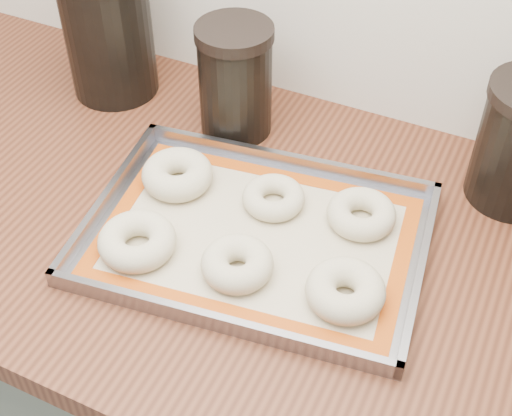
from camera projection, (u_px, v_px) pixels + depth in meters
The scene contains 12 objects.
cabinet at pixel (273, 409), 1.32m from camera, with size 3.00×0.65×0.86m, color slate.
countertop at pixel (278, 243), 1.01m from camera, with size 3.06×0.68×0.04m, color brown.
baking_tray at pixel (256, 236), 0.98m from camera, with size 0.50×0.39×0.03m.
baking_mat at pixel (256, 237), 0.98m from camera, with size 0.45×0.34×0.00m.
bagel_front_left at pixel (137, 241), 0.95m from camera, with size 0.11×0.11×0.04m, color beige.
bagel_front_mid at pixel (237, 264), 0.92m from camera, with size 0.10×0.10×0.04m, color beige.
bagel_front_right at pixel (345, 291), 0.89m from camera, with size 0.10×0.10×0.04m, color beige.
bagel_back_left at pixel (177, 174), 1.05m from camera, with size 0.11×0.11×0.04m, color beige.
bagel_back_mid at pixel (274, 198), 1.02m from camera, with size 0.09×0.09×0.03m, color beige.
bagel_back_right at pixel (361, 214), 0.99m from camera, with size 0.10×0.10×0.03m, color beige.
canister_left at pixel (107, 25), 1.17m from camera, with size 0.15×0.15×0.24m.
canister_mid at pixel (235, 80), 1.10m from camera, with size 0.12×0.12×0.18m.
Camera 1 is at (0.27, 1.04, 1.62)m, focal length 50.00 mm.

